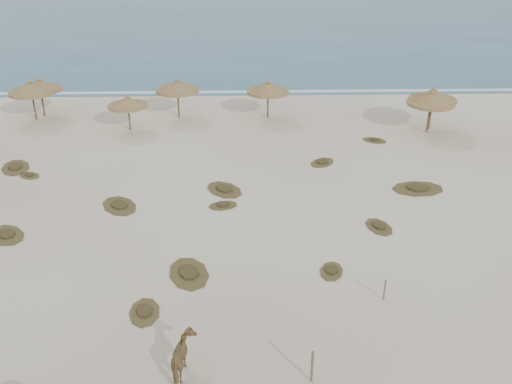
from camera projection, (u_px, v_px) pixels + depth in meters
ground at (223, 269)px, 24.63m from camera, size 160.00×160.00×0.00m
ocean at (235, 2)px, 91.54m from camera, size 200.00×100.00×0.01m
foam_line at (231, 92)px, 47.83m from camera, size 70.00×0.60×0.01m
palapa_0 at (31, 88)px, 40.65m from camera, size 4.27×4.27×3.03m
palapa_1 at (40, 86)px, 41.44m from camera, size 3.36×3.36×2.95m
palapa_2 at (128, 102)px, 38.89m from camera, size 2.95×2.95×2.58m
palapa_3 at (177, 87)px, 41.24m from camera, size 4.17×4.17×2.96m
palapa_4 at (268, 88)px, 41.12m from camera, size 3.97×3.97×2.87m
palapa_5 at (431, 99)px, 38.36m from camera, size 3.76×3.76×3.04m
palapa_6 at (433, 96)px, 38.93m from camera, size 4.30×4.30×3.07m
horse at (184, 358)px, 18.81m from camera, size 0.83×1.69×1.40m
fence_post_near at (312, 367)px, 18.55m from camera, size 0.10×0.10×1.26m
fence_post_far at (385, 289)px, 22.54m from camera, size 0.08×0.08×0.94m
scrub_0 at (6, 235)px, 27.07m from camera, size 2.64×2.68×0.16m
scrub_1 at (119, 206)px, 29.70m from camera, size 2.66×2.89×0.16m
scrub_2 at (223, 205)px, 29.73m from camera, size 1.74×1.37×0.16m
scrub_3 at (224, 189)px, 31.38m from camera, size 2.74×2.87×0.16m
scrub_4 at (379, 227)px, 27.76m from camera, size 1.61×2.02×0.16m
scrub_5 at (418, 188)px, 31.50m from camera, size 3.01×2.08×0.16m
scrub_6 at (16, 167)px, 34.01m from camera, size 2.35×2.86×0.16m
scrub_7 at (322, 162)px, 34.68m from camera, size 2.06×2.08×0.16m
scrub_8 at (30, 175)px, 33.01m from camera, size 1.60×1.46×0.16m
scrub_9 at (189, 273)px, 24.25m from camera, size 2.31×2.91×0.16m
scrub_10 at (375, 140)px, 37.94m from camera, size 1.85×1.59×0.16m
scrub_11 at (145, 312)px, 21.94m from camera, size 1.36×1.92×0.16m
scrub_12 at (331, 271)px, 24.40m from camera, size 1.35×1.70×0.16m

